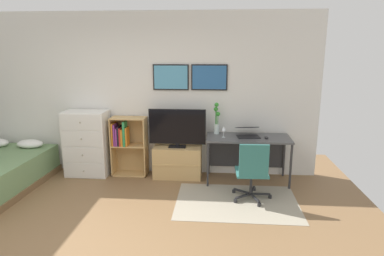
# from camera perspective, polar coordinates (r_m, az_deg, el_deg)

# --- Properties ---
(ground_plane) EXTENTS (7.20, 7.20, 0.00)m
(ground_plane) POSITION_cam_1_polar(r_m,az_deg,el_deg) (4.01, -17.78, -18.93)
(ground_plane) COLOR brown
(wall_back_with_posters) EXTENTS (6.12, 0.09, 2.70)m
(wall_back_with_posters) POSITION_cam_1_polar(r_m,az_deg,el_deg) (5.77, -9.55, 5.68)
(wall_back_with_posters) COLOR silver
(wall_back_with_posters) RESTS_ON ground_plane
(area_rug) EXTENTS (1.70, 1.20, 0.01)m
(area_rug) POSITION_cam_1_polar(r_m,az_deg,el_deg) (4.87, 7.62, -12.33)
(area_rug) COLOR #9E937F
(area_rug) RESTS_ON ground_plane
(dresser) EXTENTS (0.70, 0.46, 1.10)m
(dresser) POSITION_cam_1_polar(r_m,az_deg,el_deg) (5.92, -17.41, -2.52)
(dresser) COLOR white
(dresser) RESTS_ON ground_plane
(bookshelf) EXTENTS (0.58, 0.30, 0.99)m
(bookshelf) POSITION_cam_1_polar(r_m,az_deg,el_deg) (5.76, -11.10, -2.35)
(bookshelf) COLOR tan
(bookshelf) RESTS_ON ground_plane
(tv_stand) EXTENTS (0.79, 0.41, 0.52)m
(tv_stand) POSITION_cam_1_polar(r_m,az_deg,el_deg) (5.63, -2.45, -5.75)
(tv_stand) COLOR tan
(tv_stand) RESTS_ON ground_plane
(television) EXTENTS (0.93, 0.16, 0.63)m
(television) POSITION_cam_1_polar(r_m,az_deg,el_deg) (5.45, -2.54, -0.03)
(television) COLOR black
(television) RESTS_ON tv_stand
(desk) EXTENTS (1.32, 0.60, 0.74)m
(desk) POSITION_cam_1_polar(r_m,az_deg,el_deg) (5.49, 9.44, -2.66)
(desk) COLOR #4C4C4F
(desk) RESTS_ON ground_plane
(office_chair) EXTENTS (0.56, 0.58, 0.86)m
(office_chair) POSITION_cam_1_polar(r_m,az_deg,el_deg) (4.76, 10.24, -7.10)
(office_chair) COLOR #232326
(office_chair) RESTS_ON ground_plane
(laptop) EXTENTS (0.40, 0.42, 0.16)m
(laptop) POSITION_cam_1_polar(r_m,az_deg,el_deg) (5.43, 9.44, -0.73)
(laptop) COLOR black
(laptop) RESTS_ON desk
(computer_mouse) EXTENTS (0.06, 0.10, 0.03)m
(computer_mouse) POSITION_cam_1_polar(r_m,az_deg,el_deg) (5.34, 12.55, -1.60)
(computer_mouse) COLOR #262628
(computer_mouse) RESTS_ON desk
(bamboo_vase) EXTENTS (0.11, 0.10, 0.52)m
(bamboo_vase) POSITION_cam_1_polar(r_m,az_deg,el_deg) (5.48, 4.22, 1.31)
(bamboo_vase) COLOR silver
(bamboo_vase) RESTS_ON desk
(wine_glass) EXTENTS (0.07, 0.07, 0.18)m
(wine_glass) POSITION_cam_1_polar(r_m,az_deg,el_deg) (5.28, 5.41, -0.18)
(wine_glass) COLOR silver
(wine_glass) RESTS_ON desk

